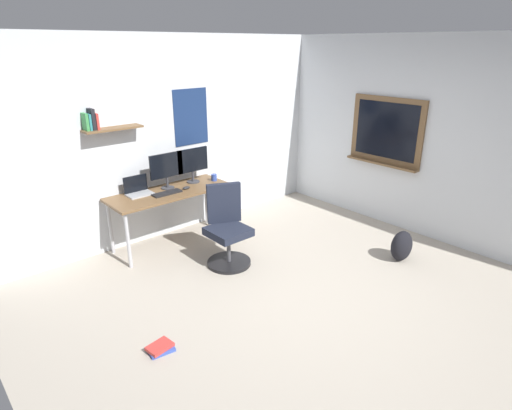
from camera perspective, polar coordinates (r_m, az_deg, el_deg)
The scene contains 13 objects.
ground_plane at distance 4.46m, azimuth 6.50°, elevation -12.73°, with size 5.20×5.20×0.00m, color #ADA393.
wall_back at distance 5.75m, azimuth -11.45°, elevation 8.92°, with size 5.00×0.30×2.60m.
wall_right at distance 5.92m, azimuth 23.25°, elevation 7.95°, with size 0.22×5.00×2.60m.
desk at distance 5.46m, azimuth -11.59°, elevation 1.18°, with size 1.56×0.61×0.72m.
office_chair at distance 4.97m, azimuth -3.94°, elevation -3.51°, with size 0.54×0.56×0.95m.
laptop at distance 5.40m, azimuth -15.68°, elevation 1.96°, with size 0.31×0.21×0.23m.
monitor_primary at distance 5.46m, azimuth -12.02°, elevation 4.89°, with size 0.46×0.17×0.46m.
monitor_secondary at distance 5.65m, azimuth -8.59°, elevation 5.66°, with size 0.46×0.17×0.46m.
keyboard at distance 5.34m, azimuth -11.96°, elevation 1.59°, with size 0.37×0.13×0.02m, color black.
computer_mouse at distance 5.47m, azimuth -9.43°, elevation 2.32°, with size 0.10×0.06×0.03m, color #262628.
coffee_mug at distance 5.75m, azimuth -5.70°, elevation 3.74°, with size 0.08×0.08×0.09m, color #334CA5.
backpack at distance 5.39m, azimuth 19.11°, elevation -5.26°, with size 0.32×0.22×0.38m, color black.
book_stack_on_floor at distance 3.90m, azimuth -12.81°, elevation -18.35°, with size 0.24×0.19×0.06m.
Camera 1 is at (-2.80, -2.44, 2.47)m, focal length 29.54 mm.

